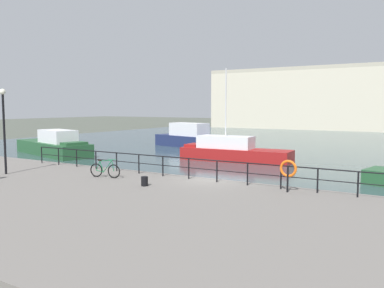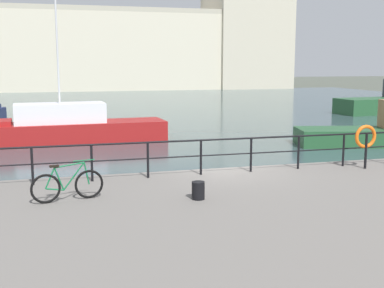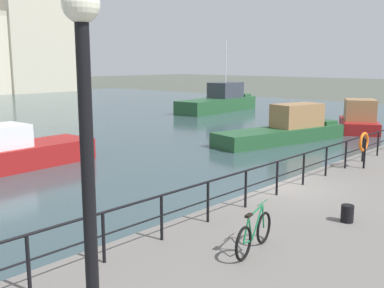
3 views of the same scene
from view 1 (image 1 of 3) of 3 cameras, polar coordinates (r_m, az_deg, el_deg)
The scene contains 11 objects.
ground_plane at distance 20.72m, azimuth 3.03°, elevation -6.98°, with size 240.00×240.00×0.00m, color #4C5147.
water_basin at distance 49.21m, azimuth 19.74°, elevation -0.12°, with size 80.00×60.00×0.01m, color #33474C.
quay_promenade at distance 15.35m, azimuth -8.58°, elevation -9.99°, with size 56.00×13.00×0.75m, color slate.
moored_white_yacht at distance 32.80m, azimuth 5.75°, elevation -1.01°, with size 9.19×2.90×7.50m.
moored_small_launch at distance 43.77m, azimuth -0.23°, elevation 0.90°, with size 9.50×4.57×2.63m.
moored_red_daysailer at distance 38.73m, azimuth -19.06°, elevation -0.23°, with size 10.32×5.40×2.33m.
quay_railing at distance 20.30m, azimuth -0.46°, elevation -2.95°, with size 22.58×0.07×1.08m.
parked_bicycle at distance 21.22m, azimuth -12.31°, elevation -3.66°, with size 1.75×0.40×0.98m.
mooring_bollard at distance 18.74m, azimuth -6.78°, elevation -5.29°, with size 0.32×0.32×0.44m, color black.
life_ring_stand at distance 17.66m, azimuth 13.56°, elevation -3.57°, with size 0.75×0.16×1.40m.
quay_lamp_post at distance 23.87m, azimuth -25.26°, elevation 3.13°, with size 0.32×0.32×4.63m.
Camera 1 is at (9.46, -17.89, 4.42)m, focal length 37.41 mm.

